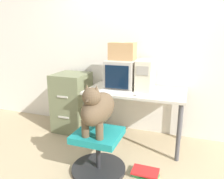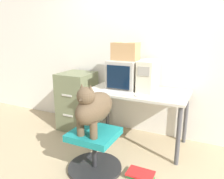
{
  "view_description": "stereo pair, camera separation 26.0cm",
  "coord_description": "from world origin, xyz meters",
  "px_view_note": "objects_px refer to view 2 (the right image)",
  "views": [
    {
      "loc": [
        0.64,
        -2.36,
        1.47
      ],
      "look_at": [
        -0.21,
        0.01,
        0.81
      ],
      "focal_mm": 35.0,
      "sensor_mm": 36.0,
      "label": 1
    },
    {
      "loc": [
        0.88,
        -2.26,
        1.47
      ],
      "look_at": [
        -0.21,
        0.01,
        0.81
      ],
      "focal_mm": 35.0,
      "sensor_mm": 36.0,
      "label": 2
    }
  ],
  "objects_px": {
    "office_chair": "(94,151)",
    "filing_cabinet": "(77,101)",
    "keyboard": "(115,93)",
    "book_stack_floor": "(141,175)",
    "pc_tower": "(148,75)",
    "cardboard_box": "(126,51)",
    "dog": "(94,107)",
    "crt_monitor": "(125,74)"
  },
  "relations": [
    {
      "from": "dog",
      "to": "keyboard",
      "type": "bearing_deg",
      "value": 89.98
    },
    {
      "from": "keyboard",
      "to": "filing_cabinet",
      "type": "xyz_separation_m",
      "value": [
        -0.8,
        0.32,
        -0.31
      ]
    },
    {
      "from": "keyboard",
      "to": "dog",
      "type": "xyz_separation_m",
      "value": [
        -0.0,
        -0.53,
        -0.02
      ]
    },
    {
      "from": "dog",
      "to": "filing_cabinet",
      "type": "xyz_separation_m",
      "value": [
        -0.8,
        0.85,
        -0.29
      ]
    },
    {
      "from": "office_chair",
      "to": "pc_tower",
      "type": "bearing_deg",
      "value": 70.38
    },
    {
      "from": "keyboard",
      "to": "cardboard_box",
      "type": "xyz_separation_m",
      "value": [
        -0.01,
        0.33,
        0.48
      ]
    },
    {
      "from": "keyboard",
      "to": "dog",
      "type": "distance_m",
      "value": 0.53
    },
    {
      "from": "office_chair",
      "to": "cardboard_box",
      "type": "bearing_deg",
      "value": 90.4
    },
    {
      "from": "book_stack_floor",
      "to": "keyboard",
      "type": "bearing_deg",
      "value": 138.0
    },
    {
      "from": "book_stack_floor",
      "to": "office_chair",
      "type": "bearing_deg",
      "value": -171.14
    },
    {
      "from": "book_stack_floor",
      "to": "crt_monitor",
      "type": "bearing_deg",
      "value": 123.31
    },
    {
      "from": "crt_monitor",
      "to": "dog",
      "type": "distance_m",
      "value": 0.88
    },
    {
      "from": "pc_tower",
      "to": "filing_cabinet",
      "type": "distance_m",
      "value": 1.21
    },
    {
      "from": "keyboard",
      "to": "dog",
      "type": "height_order",
      "value": "dog"
    },
    {
      "from": "crt_monitor",
      "to": "keyboard",
      "type": "height_order",
      "value": "crt_monitor"
    },
    {
      "from": "keyboard",
      "to": "crt_monitor",
      "type": "bearing_deg",
      "value": 91.09
    },
    {
      "from": "crt_monitor",
      "to": "cardboard_box",
      "type": "distance_m",
      "value": 0.3
    },
    {
      "from": "keyboard",
      "to": "office_chair",
      "type": "xyz_separation_m",
      "value": [
        -0.0,
        -0.53,
        -0.52
      ]
    },
    {
      "from": "crt_monitor",
      "to": "dog",
      "type": "xyz_separation_m",
      "value": [
        0.01,
        -0.86,
        -0.2
      ]
    },
    {
      "from": "crt_monitor",
      "to": "book_stack_floor",
      "type": "bearing_deg",
      "value": -56.69
    },
    {
      "from": "crt_monitor",
      "to": "book_stack_floor",
      "type": "height_order",
      "value": "crt_monitor"
    },
    {
      "from": "office_chair",
      "to": "book_stack_floor",
      "type": "relative_size",
      "value": 2.0
    },
    {
      "from": "crt_monitor",
      "to": "book_stack_floor",
      "type": "distance_m",
      "value": 1.29
    },
    {
      "from": "keyboard",
      "to": "filing_cabinet",
      "type": "bearing_deg",
      "value": 158.28
    },
    {
      "from": "pc_tower",
      "to": "cardboard_box",
      "type": "bearing_deg",
      "value": -178.23
    },
    {
      "from": "keyboard",
      "to": "pc_tower",
      "type": "bearing_deg",
      "value": 47.36
    },
    {
      "from": "pc_tower",
      "to": "filing_cabinet",
      "type": "height_order",
      "value": "pc_tower"
    },
    {
      "from": "crt_monitor",
      "to": "keyboard",
      "type": "relative_size",
      "value": 1.15
    },
    {
      "from": "dog",
      "to": "book_stack_floor",
      "type": "relative_size",
      "value": 2.01
    },
    {
      "from": "cardboard_box",
      "to": "book_stack_floor",
      "type": "distance_m",
      "value": 1.52
    },
    {
      "from": "book_stack_floor",
      "to": "filing_cabinet",
      "type": "bearing_deg",
      "value": 149.33
    },
    {
      "from": "pc_tower",
      "to": "book_stack_floor",
      "type": "distance_m",
      "value": 1.21
    },
    {
      "from": "pc_tower",
      "to": "keyboard",
      "type": "xyz_separation_m",
      "value": [
        -0.31,
        -0.34,
        -0.18
      ]
    },
    {
      "from": "filing_cabinet",
      "to": "book_stack_floor",
      "type": "height_order",
      "value": "filing_cabinet"
    },
    {
      "from": "pc_tower",
      "to": "filing_cabinet",
      "type": "relative_size",
      "value": 0.48
    },
    {
      "from": "office_chair",
      "to": "filing_cabinet",
      "type": "distance_m",
      "value": 1.19
    },
    {
      "from": "dog",
      "to": "cardboard_box",
      "type": "relative_size",
      "value": 1.75
    },
    {
      "from": "pc_tower",
      "to": "crt_monitor",
      "type": "bearing_deg",
      "value": -177.53
    },
    {
      "from": "book_stack_floor",
      "to": "pc_tower",
      "type": "bearing_deg",
      "value": 103.84
    },
    {
      "from": "crt_monitor",
      "to": "filing_cabinet",
      "type": "relative_size",
      "value": 0.54
    },
    {
      "from": "dog",
      "to": "office_chair",
      "type": "bearing_deg",
      "value": -90.0
    },
    {
      "from": "office_chair",
      "to": "cardboard_box",
      "type": "distance_m",
      "value": 1.32
    }
  ]
}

